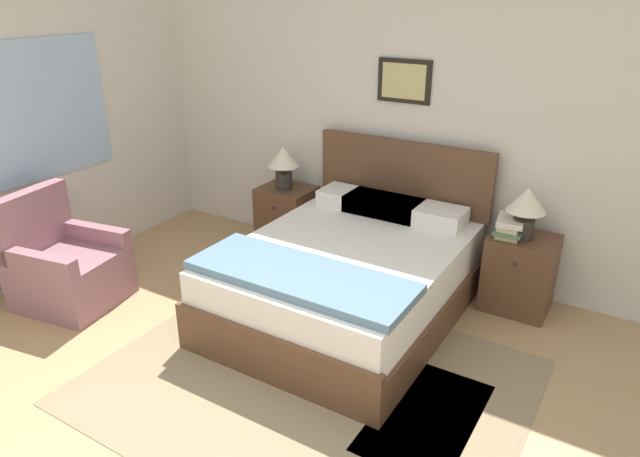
# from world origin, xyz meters

# --- Properties ---
(wall_back) EXTENTS (7.89, 0.09, 2.60)m
(wall_back) POSITION_xyz_m (-0.00, 3.28, 1.30)
(wall_back) COLOR beige
(wall_back) RESTS_ON ground_plane
(wall_left) EXTENTS (0.08, 5.66, 2.60)m
(wall_left) POSITION_xyz_m (-2.78, 1.62, 1.30)
(wall_left) COLOR beige
(wall_left) RESTS_ON ground_plane
(area_rug_main) EXTENTS (2.38, 1.65, 0.01)m
(area_rug_main) POSITION_xyz_m (-0.09, 1.10, 0.00)
(area_rug_main) COLOR #897556
(area_rug_main) RESTS_ON ground_plane
(area_rug_bedside) EXTENTS (0.83, 1.46, 0.01)m
(area_rug_bedside) POSITION_xyz_m (0.97, 1.68, 0.00)
(area_rug_bedside) COLOR #897556
(area_rug_bedside) RESTS_ON ground_plane
(bed) EXTENTS (1.57, 2.01, 1.17)m
(bed) POSITION_xyz_m (-0.15, 2.23, 0.33)
(bed) COLOR brown
(bed) RESTS_ON ground_plane
(armchair) EXTENTS (0.83, 0.79, 0.91)m
(armchair) POSITION_xyz_m (-2.16, 1.21, 0.30)
(armchair) COLOR #8E606B
(armchair) RESTS_ON ground_plane
(nightstand_near_window) EXTENTS (0.50, 0.44, 0.61)m
(nightstand_near_window) POSITION_xyz_m (-1.24, 3.00, 0.30)
(nightstand_near_window) COLOR brown
(nightstand_near_window) RESTS_ON ground_plane
(nightstand_by_door) EXTENTS (0.50, 0.44, 0.61)m
(nightstand_by_door) POSITION_xyz_m (0.95, 3.00, 0.30)
(nightstand_by_door) COLOR brown
(nightstand_by_door) RESTS_ON ground_plane
(table_lamp_near_window) EXTENTS (0.29, 0.29, 0.40)m
(table_lamp_near_window) POSITION_xyz_m (-1.25, 2.98, 0.87)
(table_lamp_near_window) COLOR #2D2823
(table_lamp_near_window) RESTS_ON nightstand_near_window
(table_lamp_by_door) EXTENTS (0.29, 0.29, 0.40)m
(table_lamp_by_door) POSITION_xyz_m (0.93, 2.98, 0.87)
(table_lamp_by_door) COLOR #2D2823
(table_lamp_by_door) RESTS_ON nightstand_by_door
(book_thick_bottom) EXTENTS (0.18, 0.24, 0.04)m
(book_thick_bottom) POSITION_xyz_m (0.84, 2.95, 0.63)
(book_thick_bottom) COLOR beige
(book_thick_bottom) RESTS_ON nightstand_by_door
(book_hardcover_middle) EXTENTS (0.22, 0.29, 0.03)m
(book_hardcover_middle) POSITION_xyz_m (0.84, 2.95, 0.66)
(book_hardcover_middle) COLOR #4C7551
(book_hardcover_middle) RESTS_ON book_thick_bottom
(book_novel_upper) EXTENTS (0.16, 0.25, 0.04)m
(book_novel_upper) POSITION_xyz_m (0.84, 2.95, 0.70)
(book_novel_upper) COLOR beige
(book_novel_upper) RESTS_ON book_hardcover_middle
(book_slim_near_top) EXTENTS (0.23, 0.30, 0.04)m
(book_slim_near_top) POSITION_xyz_m (0.84, 2.95, 0.74)
(book_slim_near_top) COLOR silver
(book_slim_near_top) RESTS_ON book_novel_upper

